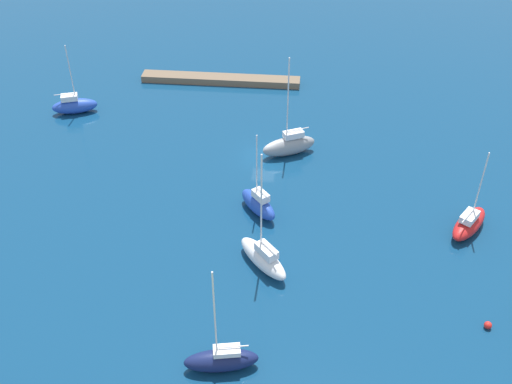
{
  "coord_description": "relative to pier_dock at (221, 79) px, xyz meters",
  "views": [
    {
      "loc": [
        -4.51,
        55.51,
        37.31
      ],
      "look_at": [
        0.0,
        8.51,
        1.5
      ],
      "focal_mm": 43.09,
      "sensor_mm": 36.0,
      "label": 1
    }
  ],
  "objects": [
    {
      "name": "sailboat_blue_west_end",
      "position": [
        16.42,
        9.55,
        0.57
      ],
      "size": [
        5.67,
        3.45,
        8.62
      ],
      "rotation": [
        0.0,
        0.0,
        3.45
      ],
      "color": "#2347B2",
      "rests_on": "water"
    },
    {
      "name": "sailboat_white_lone_south",
      "position": [
        -8.54,
        33.9,
        0.61
      ],
      "size": [
        5.29,
        5.74,
        11.45
      ],
      "rotation": [
        0.0,
        0.0,
        5.43
      ],
      "color": "white",
      "rests_on": "water"
    },
    {
      "name": "mooring_buoy_red",
      "position": [
        -26.51,
        39.08,
        -0.13
      ],
      "size": [
        0.61,
        0.61,
        0.61
      ],
      "primitive_type": "sphere",
      "color": "red",
      "rests_on": "water"
    },
    {
      "name": "sailboat_red_far_north",
      "position": [
        -27.0,
        27.41,
        0.5
      ],
      "size": [
        4.74,
        5.74,
        8.51
      ],
      "rotation": [
        0.0,
        0.0,
        4.12
      ],
      "color": "red",
      "rests_on": "water"
    },
    {
      "name": "sailboat_navy_lone_north",
      "position": [
        -6.45,
        44.75,
        0.5
      ],
      "size": [
        5.64,
        2.63,
        9.76
      ],
      "rotation": [
        0.0,
        0.0,
        0.19
      ],
      "color": "#141E4C",
      "rests_on": "water"
    },
    {
      "name": "water",
      "position": [
        -7.09,
        16.82,
        -0.44
      ],
      "size": [
        160.0,
        160.0,
        0.0
      ],
      "primitive_type": "plane",
      "color": "navy",
      "rests_on": "ground"
    },
    {
      "name": "pier_dock",
      "position": [
        0.0,
        0.0,
        0.0
      ],
      "size": [
        20.77,
        2.15,
        0.87
      ],
      "primitive_type": "cube",
      "color": "brown",
      "rests_on": "ground"
    },
    {
      "name": "sailboat_blue_inner_mooring",
      "position": [
        -7.44,
        26.59,
        0.65
      ],
      "size": [
        4.44,
        4.85,
        8.6
      ],
      "rotation": [
        0.0,
        0.0,
        5.41
      ],
      "color": "#2347B2",
      "rests_on": "water"
    },
    {
      "name": "sailboat_gray_off_beacon",
      "position": [
        -9.82,
        16.18,
        0.76
      ],
      "size": [
        6.19,
        4.14,
        11.43
      ],
      "rotation": [
        0.0,
        0.0,
        0.44
      ],
      "color": "gray",
      "rests_on": "water"
    }
  ]
}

